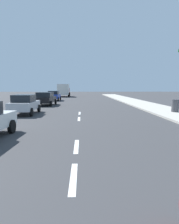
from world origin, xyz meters
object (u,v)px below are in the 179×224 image
(parked_car_silver, at_px, (25,104))
(trash_bin_far, at_px, (175,106))
(delivery_truck, at_px, (64,90))
(parked_car_black, at_px, (45,98))
(parked_car_blue, at_px, (54,95))

(parked_car_silver, bearing_deg, trash_bin_far, -0.10)
(parked_car_silver, xyz_separation_m, delivery_truck, (0.48, 30.28, 0.67))
(parked_car_silver, distance_m, delivery_truck, 30.30)
(parked_car_black, relative_size, parked_car_blue, 1.11)
(parked_car_black, bearing_deg, parked_car_silver, -88.88)
(parked_car_silver, relative_size, delivery_truck, 0.63)
(parked_car_blue, height_order, delivery_truck, delivery_truck)
(parked_car_silver, relative_size, parked_car_blue, 0.98)
(delivery_truck, bearing_deg, trash_bin_far, -69.40)
(parked_car_silver, xyz_separation_m, parked_car_blue, (0.13, 16.46, 0.00))
(delivery_truck, relative_size, trash_bin_far, 6.06)
(parked_car_blue, bearing_deg, parked_car_silver, -89.22)
(parked_car_blue, bearing_deg, trash_bin_far, -52.47)
(parked_car_silver, relative_size, trash_bin_far, 3.83)
(parked_car_blue, relative_size, trash_bin_far, 3.90)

